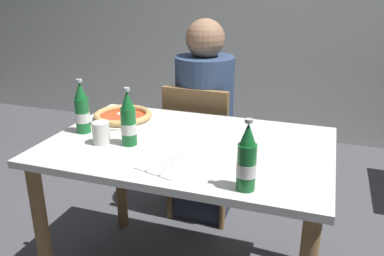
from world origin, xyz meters
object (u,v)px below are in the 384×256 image
object	(u,v)px
dining_table_main	(188,167)
diner_seated	(204,126)
pizza_margherita_near	(123,117)
beer_bottle_right	(128,121)
napkin_with_cutlery	(167,165)
chair_behind_table	(201,145)
beer_bottle_center	(82,110)
paper_cup	(101,133)
beer_bottle_left	(247,161)

from	to	relation	value
dining_table_main	diner_seated	world-z (taller)	diner_seated
pizza_margherita_near	beer_bottle_right	world-z (taller)	beer_bottle_right
diner_seated	beer_bottle_right	size ratio (longest dim) A/B	4.89
napkin_with_cutlery	diner_seated	bearing A→B (deg)	98.41
chair_behind_table	diner_seated	xyz separation A→B (m)	(0.00, 0.05, 0.10)
pizza_margherita_near	dining_table_main	bearing A→B (deg)	-22.73
dining_table_main	beer_bottle_center	xyz separation A→B (m)	(-0.49, -0.03, 0.22)
dining_table_main	beer_bottle_center	world-z (taller)	beer_bottle_center
chair_behind_table	beer_bottle_right	bearing A→B (deg)	84.27
dining_table_main	beer_bottle_right	bearing A→B (deg)	-157.30
dining_table_main	pizza_margherita_near	bearing A→B (deg)	157.27
napkin_with_cutlery	paper_cup	size ratio (longest dim) A/B	2.34
napkin_with_cutlery	dining_table_main	bearing A→B (deg)	90.15
chair_behind_table	diner_seated	distance (m)	0.11
beer_bottle_left	napkin_with_cutlery	size ratio (longest dim) A/B	1.11
dining_table_main	beer_bottle_center	size ratio (longest dim) A/B	4.86
beer_bottle_right	paper_cup	world-z (taller)	beer_bottle_right
chair_behind_table	pizza_margherita_near	world-z (taller)	chair_behind_table
dining_table_main	paper_cup	xyz separation A→B (m)	(-0.35, -0.12, 0.16)
diner_seated	pizza_margherita_near	world-z (taller)	diner_seated
pizza_margherita_near	beer_bottle_center	bearing A→B (deg)	-115.00
beer_bottle_right	napkin_with_cutlery	xyz separation A→B (m)	(0.23, -0.14, -0.10)
diner_seated	beer_bottle_right	xyz separation A→B (m)	(-0.10, -0.76, 0.27)
chair_behind_table	paper_cup	distance (m)	0.83
beer_bottle_center	beer_bottle_right	bearing A→B (deg)	-13.47
diner_seated	beer_bottle_left	xyz separation A→B (m)	(0.45, -0.98, 0.27)
pizza_margherita_near	beer_bottle_left	xyz separation A→B (m)	(0.72, -0.49, 0.08)
beer_bottle_left	diner_seated	bearing A→B (deg)	114.55
dining_table_main	diner_seated	distance (m)	0.68
dining_table_main	pizza_margherita_near	xyz separation A→B (m)	(-0.40, 0.17, 0.14)
beer_bottle_center	diner_seated	bearing A→B (deg)	62.35
diner_seated	beer_bottle_left	distance (m)	1.11
dining_table_main	beer_bottle_left	size ratio (longest dim) A/B	4.86
diner_seated	napkin_with_cutlery	size ratio (longest dim) A/B	5.43
beer_bottle_center	chair_behind_table	bearing A→B (deg)	60.70
diner_seated	paper_cup	xyz separation A→B (m)	(-0.21, -0.78, 0.21)
paper_cup	beer_bottle_left	bearing A→B (deg)	-16.24
dining_table_main	chair_behind_table	xyz separation A→B (m)	(-0.13, 0.61, -0.15)
dining_table_main	diner_seated	xyz separation A→B (m)	(-0.13, 0.66, -0.05)
chair_behind_table	beer_bottle_center	bearing A→B (deg)	62.64
beer_bottle_left	beer_bottle_center	size ratio (longest dim) A/B	1.00
chair_behind_table	paper_cup	size ratio (longest dim) A/B	8.95
paper_cup	pizza_margherita_near	bearing A→B (deg)	100.55
chair_behind_table	beer_bottle_left	size ratio (longest dim) A/B	3.44
chair_behind_table	beer_bottle_center	size ratio (longest dim) A/B	3.44
beer_bottle_left	beer_bottle_right	world-z (taller)	same
chair_behind_table	pizza_margherita_near	bearing A→B (deg)	60.79
dining_table_main	beer_bottle_right	size ratio (longest dim) A/B	4.86
beer_bottle_right	beer_bottle_center	bearing A→B (deg)	166.53
chair_behind_table	diner_seated	size ratio (longest dim) A/B	0.70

